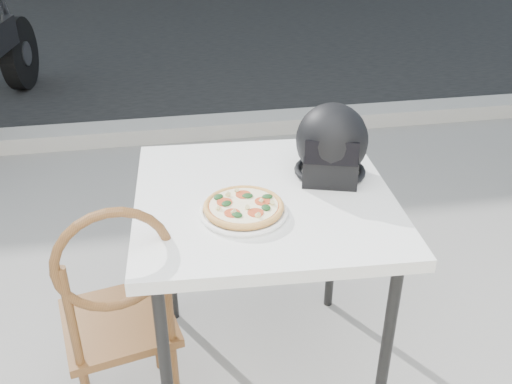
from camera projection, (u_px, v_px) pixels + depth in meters
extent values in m
cube|color=black|center=(149.00, 21.00, 7.88)|extent=(30.00, 8.00, 0.00)
cube|color=#A29F97|center=(157.00, 131.00, 4.43)|extent=(30.00, 0.25, 0.12)
cube|color=white|center=(264.00, 199.00, 1.99)|extent=(0.94, 0.94, 0.04)
cylinder|color=black|center=(166.00, 376.00, 1.85)|extent=(0.04, 0.04, 0.80)
cylinder|color=black|center=(385.00, 355.00, 1.93)|extent=(0.04, 0.04, 0.80)
cylinder|color=black|center=(169.00, 246.00, 2.48)|extent=(0.04, 0.04, 0.80)
cylinder|color=black|center=(333.00, 235.00, 2.56)|extent=(0.04, 0.04, 0.80)
cylinder|color=white|center=(244.00, 213.00, 1.87)|extent=(0.29, 0.29, 0.01)
torus|color=white|center=(244.00, 211.00, 1.86)|extent=(0.31, 0.31, 0.01)
cylinder|color=#D99C4F|center=(244.00, 208.00, 1.86)|extent=(0.27, 0.27, 0.01)
torus|color=#D99C4F|center=(244.00, 206.00, 1.85)|extent=(0.28, 0.28, 0.02)
cylinder|color=#B33413|center=(244.00, 206.00, 1.85)|extent=(0.24, 0.24, 0.00)
cylinder|color=#FFF1C3|center=(244.00, 205.00, 1.85)|extent=(0.24, 0.24, 0.00)
cylinder|color=#BF4321|center=(262.00, 201.00, 1.87)|extent=(0.05, 0.05, 0.00)
cylinder|color=#BF4321|center=(243.00, 194.00, 1.91)|extent=(0.05, 0.05, 0.00)
cylinder|color=#BF4321|center=(225.00, 202.00, 1.86)|extent=(0.05, 0.05, 0.00)
cylinder|color=#BF4321|center=(232.00, 213.00, 1.80)|extent=(0.05, 0.05, 0.00)
cylinder|color=#BF4321|center=(256.00, 213.00, 1.81)|extent=(0.05, 0.05, 0.00)
ellipsoid|color=#163D18|center=(248.00, 196.00, 1.90)|extent=(0.04, 0.03, 0.01)
ellipsoid|color=#163D18|center=(226.00, 203.00, 1.85)|extent=(0.05, 0.05, 0.01)
ellipsoid|color=#163D18|center=(266.00, 207.00, 1.83)|extent=(0.03, 0.04, 0.01)
ellipsoid|color=#163D18|center=(237.00, 215.00, 1.79)|extent=(0.05, 0.05, 0.01)
ellipsoid|color=#163D18|center=(267.00, 197.00, 1.89)|extent=(0.04, 0.03, 0.01)
ellipsoid|color=#163D18|center=(218.00, 197.00, 1.89)|extent=(0.05, 0.05, 0.01)
cylinder|color=#DFD188|center=(247.00, 207.00, 1.83)|extent=(0.02, 0.02, 0.02)
cylinder|color=#DFD188|center=(228.00, 194.00, 1.90)|extent=(0.02, 0.02, 0.02)
cylinder|color=#DFD188|center=(261.00, 200.00, 1.86)|extent=(0.02, 0.02, 0.02)
cylinder|color=#DFD188|center=(237.00, 190.00, 1.92)|extent=(0.01, 0.02, 0.02)
cylinder|color=#DFD188|center=(258.00, 215.00, 1.78)|extent=(0.02, 0.02, 0.02)
cylinder|color=#DFD188|center=(218.00, 208.00, 1.82)|extent=(0.02, 0.02, 0.02)
cylinder|color=#DFD188|center=(272.00, 203.00, 1.85)|extent=(0.02, 0.02, 0.02)
cylinder|color=#DFD188|center=(234.00, 212.00, 1.80)|extent=(0.02, 0.02, 0.02)
ellipsoid|color=black|center=(332.00, 140.00, 2.05)|extent=(0.33, 0.34, 0.27)
cube|color=black|center=(330.00, 171.00, 2.02)|extent=(0.21, 0.15, 0.11)
torus|color=black|center=(330.00, 170.00, 2.11)|extent=(0.33, 0.33, 0.02)
cube|color=black|center=(332.00, 153.00, 1.95)|extent=(0.19, 0.09, 0.08)
cube|color=brown|center=(119.00, 322.00, 2.03)|extent=(0.45, 0.45, 0.03)
cylinder|color=brown|center=(156.00, 329.00, 2.31)|extent=(0.04, 0.04, 0.42)
cylinder|color=brown|center=(79.00, 350.00, 2.21)|extent=(0.04, 0.04, 0.42)
cylinder|color=brown|center=(176.00, 383.00, 2.06)|extent=(0.04, 0.04, 0.42)
cylinder|color=brown|center=(167.00, 296.00, 1.85)|extent=(0.04, 0.04, 0.40)
cylinder|color=brown|center=(71.00, 320.00, 1.75)|extent=(0.04, 0.04, 0.40)
torus|color=brown|center=(114.00, 261.00, 1.71)|extent=(0.37, 0.11, 0.37)
cylinder|color=black|center=(19.00, 54.00, 5.31)|extent=(0.23, 0.68, 0.66)
cylinder|color=slate|center=(19.00, 54.00, 5.31)|extent=(0.19, 0.24, 0.22)
cylinder|color=slate|center=(8.00, 17.00, 5.06)|extent=(0.10, 0.36, 0.79)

